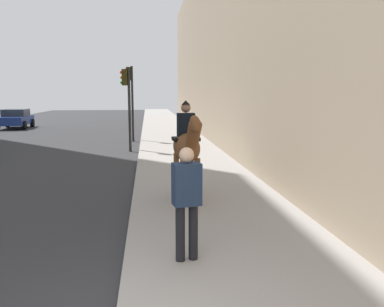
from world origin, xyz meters
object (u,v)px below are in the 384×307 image
object	(u,v)px
pedestrian_greeting	(187,196)
traffic_light_far_curb	(131,92)
mounted_horse_near	(187,146)
traffic_light_near_curb	(127,96)
car_near_lane	(15,118)

from	to	relation	value
pedestrian_greeting	traffic_light_far_curb	bearing A→B (deg)	-5.31
mounted_horse_near	pedestrian_greeting	bearing A→B (deg)	-11.15
mounted_horse_near	traffic_light_near_curb	bearing A→B (deg)	-174.12
traffic_light_near_curb	traffic_light_far_curb	bearing A→B (deg)	-0.05
car_near_lane	pedestrian_greeting	bearing A→B (deg)	20.10
mounted_horse_near	traffic_light_far_curb	bearing A→B (deg)	-177.41
mounted_horse_near	pedestrian_greeting	xyz separation A→B (m)	(-3.22, 0.33, -0.32)
mounted_horse_near	pedestrian_greeting	size ratio (longest dim) A/B	1.36
mounted_horse_near	traffic_light_near_curb	size ratio (longest dim) A/B	0.63
traffic_light_near_curb	traffic_light_far_curb	world-z (taller)	traffic_light_far_curb
car_near_lane	traffic_light_far_curb	xyz separation A→B (m)	(-9.25, -8.95, 1.94)
traffic_light_near_curb	traffic_light_far_curb	xyz separation A→B (m)	(3.75, -0.00, 0.21)
car_near_lane	traffic_light_far_curb	world-z (taller)	traffic_light_far_curb
pedestrian_greeting	car_near_lane	bearing A→B (deg)	12.02
pedestrian_greeting	car_near_lane	size ratio (longest dim) A/B	0.43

